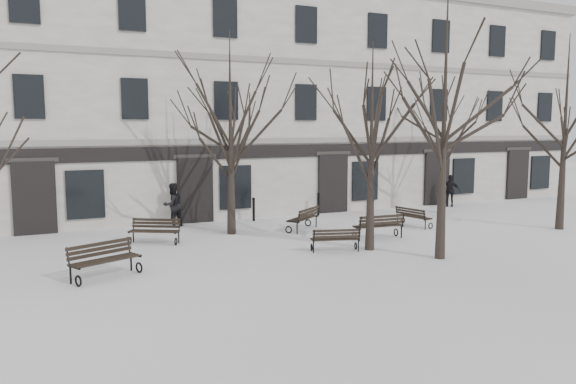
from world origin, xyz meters
TOP-DOWN VIEW (x-y plane):
  - ground at (0.00, 0.00)m, footprint 100.00×100.00m
  - building at (0.00, 12.96)m, footprint 40.40×10.20m
  - tree_1 at (0.44, -0.04)m, footprint 4.97×4.97m
  - tree_2 at (1.79, -2.10)m, footprint 6.05×6.05m
  - tree_3 at (9.79, -0.09)m, footprint 5.60×5.60m
  - tree_4 at (-2.94, 4.73)m, footprint 5.57×5.57m
  - tree_5 at (-2.83, 5.10)m, footprint 4.96×4.96m
  - tree_6 at (8.43, 5.62)m, footprint 5.27×5.27m
  - bench_0 at (-8.38, 0.08)m, footprint 2.10×1.46m
  - bench_1 at (-0.81, 0.18)m, footprint 1.74×1.03m
  - bench_2 at (1.79, 1.37)m, footprint 1.97×0.84m
  - bench_3 at (-6.10, 4.17)m, footprint 1.86×1.46m
  - bench_4 at (0.04, 4.21)m, footprint 1.90×1.68m
  - bench_5 at (4.61, 2.98)m, footprint 0.87×1.72m
  - bollard_a at (-1.01, 7.22)m, footprint 0.14×0.14m
  - bollard_b at (2.41, 7.39)m, footprint 0.14×0.14m
  - pedestrian_b at (-4.67, 7.32)m, footprint 1.11×1.00m
  - pedestrian_c at (10.15, 6.98)m, footprint 1.04×0.95m

SIDE VIEW (x-z plane):
  - ground at x=0.00m, z-range 0.00..0.00m
  - pedestrian_b at x=-4.67m, z-range -0.94..0.94m
  - pedestrian_c at x=10.15m, z-range -0.85..0.85m
  - bench_1 at x=-0.81m, z-range 0.04..0.87m
  - bench_5 at x=4.61m, z-range 0.04..0.87m
  - bench_3 at x=-6.10m, z-range 0.04..0.95m
  - bench_4 at x=0.04m, z-range 0.04..1.00m
  - bench_2 at x=1.79m, z-range 0.04..1.01m
  - bench_0 at x=-8.38m, z-range 0.04..1.05m
  - bollard_a at x=-1.01m, z-range 0.04..1.11m
  - bollard_b at x=2.41m, z-range 0.04..1.15m
  - tree_5 at x=-2.83m, z-range 0.88..7.96m
  - tree_1 at x=0.44m, z-range 0.89..7.98m
  - tree_6 at x=8.43m, z-range 0.94..8.47m
  - tree_4 at x=-2.94m, z-range 0.99..8.95m
  - tree_3 at x=9.79m, z-range 1.00..9.00m
  - tree_2 at x=1.79m, z-range 1.08..9.73m
  - building at x=0.00m, z-range -0.18..11.22m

